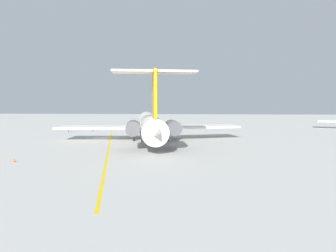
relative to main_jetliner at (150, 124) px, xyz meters
The scene contains 7 objects.
ground 12.37m from the main_jetliner, 107.69° to the right, with size 298.40×298.40×0.00m, color #ADADA8.
main_jetliner is the anchor object (origin of this frame).
ground_crew_near_nose 27.42m from the main_jetliner, 134.96° to the right, with size 0.44×0.28×1.77m.
ground_crew_near_tail 29.53m from the main_jetliner, 122.30° to the right, with size 0.42×0.28×1.75m.
safety_cone_nose 28.28m from the main_jetliner, 32.77° to the right, with size 0.40×0.40×0.55m, color #EA590F.
safety_cone_wingtip 29.88m from the main_jetliner, 154.82° to the left, with size 0.40×0.40×0.55m, color #EA590F.
taxiway_centreline 9.75m from the main_jetliner, 97.83° to the right, with size 86.63×0.36×0.01m, color gold.
Camera 1 is at (63.62, 19.90, 7.90)m, focal length 30.58 mm.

